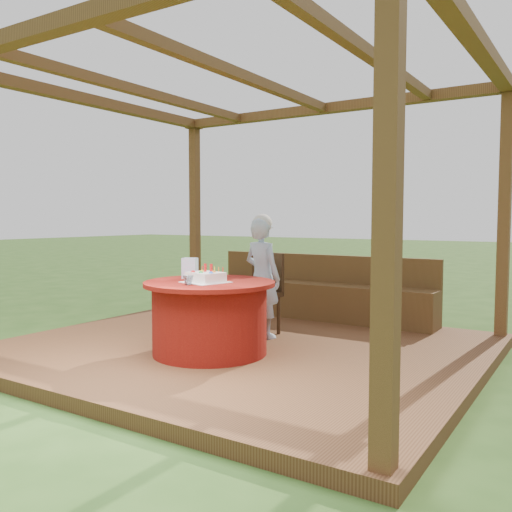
{
  "coord_description": "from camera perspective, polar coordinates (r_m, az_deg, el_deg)",
  "views": [
    {
      "loc": [
        3.02,
        -4.47,
        1.39
      ],
      "look_at": [
        0.0,
        0.25,
        1.0
      ],
      "focal_mm": 38.0,
      "sensor_mm": 36.0,
      "label": 1
    }
  ],
  "objects": [
    {
      "name": "ground",
      "position": [
        5.57,
        -1.41,
        -10.46
      ],
      "size": [
        60.0,
        60.0,
        0.0
      ],
      "primitive_type": "plane",
      "color": "#294C19",
      "rests_on": "ground"
    },
    {
      "name": "deck",
      "position": [
        5.56,
        -1.41,
        -9.86
      ],
      "size": [
        4.5,
        4.0,
        0.12
      ],
      "primitive_type": "cube",
      "color": "brown",
      "rests_on": "ground"
    },
    {
      "name": "pergola",
      "position": [
        5.49,
        -1.45,
        14.65
      ],
      "size": [
        4.5,
        4.0,
        2.72
      ],
      "color": "brown",
      "rests_on": "deck"
    },
    {
      "name": "bench",
      "position": [
        6.96,
        6.54,
        -4.34
      ],
      "size": [
        3.0,
        0.42,
        0.8
      ],
      "color": "brown",
      "rests_on": "deck"
    },
    {
      "name": "table",
      "position": [
        5.13,
        -4.89,
        -6.4
      ],
      "size": [
        1.22,
        1.22,
        0.68
      ],
      "color": "maroon",
      "rests_on": "deck"
    },
    {
      "name": "chair",
      "position": [
        5.98,
        0.49,
        -3.46
      ],
      "size": [
        0.5,
        0.5,
        0.89
      ],
      "color": "#372211",
      "rests_on": "deck"
    },
    {
      "name": "elderly_woman",
      "position": [
        5.77,
        0.67,
        -2.04
      ],
      "size": [
        0.52,
        0.39,
        1.32
      ],
      "color": "#92B8DA",
      "rests_on": "deck"
    },
    {
      "name": "birthday_cake",
      "position": [
        4.99,
        -5.33,
        -2.22
      ],
      "size": [
        0.43,
        0.43,
        0.17
      ],
      "color": "white",
      "rests_on": "table"
    },
    {
      "name": "gift_bag",
      "position": [
        5.32,
        -6.97,
        -1.29
      ],
      "size": [
        0.16,
        0.13,
        0.2
      ],
      "primitive_type": "cube",
      "rotation": [
        0.0,
        0.0,
        0.33
      ],
      "color": "#EE9ADC",
      "rests_on": "table"
    },
    {
      "name": "drinking_glass",
      "position": [
        4.82,
        -7.15,
        -2.55
      ],
      "size": [
        0.1,
        0.1,
        0.08
      ],
      "primitive_type": "imported",
      "rotation": [
        0.0,
        0.0,
        -0.11
      ],
      "color": "white",
      "rests_on": "table"
    }
  ]
}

